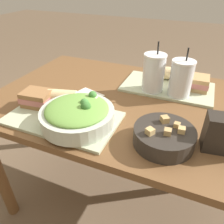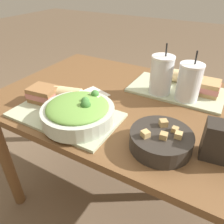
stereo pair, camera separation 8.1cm
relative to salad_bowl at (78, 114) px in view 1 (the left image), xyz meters
name	(u,v)px [view 1 (the left image)]	position (x,y,z in m)	size (l,w,h in m)	color
ground_plane	(123,195)	(0.10, 0.26, -0.76)	(12.00, 12.00, 0.00)	brown
dining_table	(126,117)	(0.10, 0.26, -0.15)	(1.25, 0.82, 0.71)	brown
tray_near	(63,118)	(-0.08, 0.01, -0.05)	(0.44, 0.25, 0.01)	#B2BC99
tray_far	(167,87)	(0.25, 0.45, -0.05)	(0.44, 0.25, 0.01)	#B2BC99
salad_bowl	(78,114)	(0.00, 0.00, 0.00)	(0.28, 0.28, 0.10)	beige
soup_bowl	(164,136)	(0.32, 0.02, -0.02)	(0.21, 0.21, 0.08)	#2D2823
sandwich_near	(37,98)	(-0.23, 0.05, -0.01)	(0.13, 0.11, 0.06)	olive
baguette_near	(63,97)	(-0.13, 0.10, -0.01)	(0.13, 0.09, 0.06)	#DBBC84
sandwich_far	(194,82)	(0.37, 0.47, -0.01)	(0.14, 0.11, 0.06)	tan
baguette_far	(171,73)	(0.25, 0.54, -0.01)	(0.09, 0.07, 0.06)	#DBBC84
drink_cup_dark	(154,74)	(0.19, 0.38, 0.04)	(0.10, 0.10, 0.23)	silver
drink_cup_red	(181,79)	(0.32, 0.38, 0.04)	(0.10, 0.10, 0.22)	silver
napkin_folded	(88,95)	(-0.08, 0.23, -0.05)	(0.15, 0.12, 0.00)	silver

